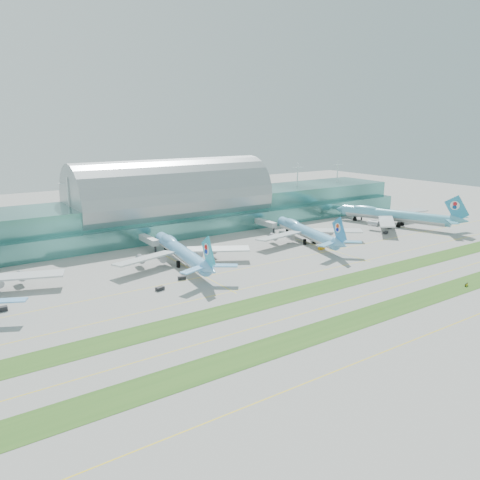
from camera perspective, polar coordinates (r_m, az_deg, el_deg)
ground at (r=186.67m, az=9.50°, el=-6.09°), size 700.00×700.00×0.00m
terminal at (r=287.05m, az=-8.25°, el=3.98°), size 340.00×69.10×36.00m
grass_strip_near at (r=168.95m, az=16.07°, el=-8.65°), size 420.00×12.00×0.08m
grass_strip_far at (r=188.02m, az=9.08°, el=-5.91°), size 420.00×12.00×0.08m
taxiline_a at (r=158.15m, az=21.67°, el=-10.75°), size 420.00×0.35×0.01m
taxiline_b at (r=177.49m, az=12.61°, el=-7.33°), size 420.00×0.35×0.01m
taxiline_c at (r=199.30m, az=5.95°, el=-4.66°), size 420.00×0.35×0.01m
taxiline_d at (r=215.78m, az=2.22°, el=-3.12°), size 420.00×0.35×0.01m
airliner_b at (r=217.88m, az=-7.22°, el=-1.32°), size 65.35×74.70×20.57m
airliner_c at (r=258.75m, az=8.05°, el=1.08°), size 63.07×72.65×20.19m
airliner_d at (r=313.97m, az=18.20°, el=2.96°), size 69.14×80.50×22.96m
gse_b at (r=184.34m, az=-27.05°, el=-7.50°), size 3.81×2.16×1.63m
gse_c at (r=186.90m, az=-9.73°, el=-5.85°), size 3.70×2.61×1.39m
gse_d at (r=197.89m, az=-7.10°, el=-4.61°), size 3.44×2.03×1.47m
gse_e at (r=246.54m, az=9.92°, el=-0.96°), size 4.24×2.44×1.46m
gse_f at (r=263.62m, az=11.21°, el=-0.03°), size 3.05×1.85×1.56m
gse_g at (r=289.97m, az=17.33°, el=0.87°), size 3.48×2.40×1.46m
gse_h at (r=304.76m, az=17.78°, el=1.47°), size 4.42×2.97×1.63m
taxiway_sign_east at (r=209.56m, az=25.88°, el=-4.94°), size 2.71×0.87×1.15m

